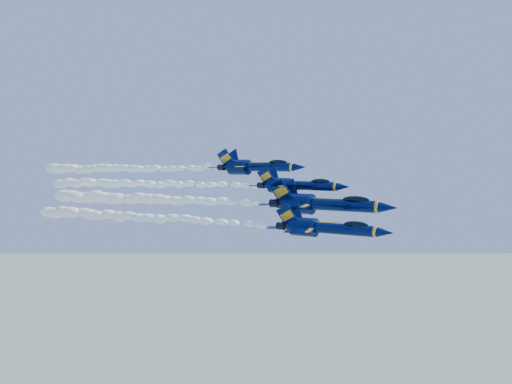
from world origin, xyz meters
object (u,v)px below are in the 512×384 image
Objects in this scene: jet_second at (323,204)px; jet_fourth at (256,167)px; jet_third at (297,185)px; jet_lead at (326,228)px.

jet_fourth is (-20.58, 11.99, 5.30)m from jet_second.
jet_fourth is at bearing 149.78° from jet_second.
jet_third is at bearing -32.30° from jet_fourth.
jet_third is (-11.14, 11.14, 4.87)m from jet_lead.
jet_second is 1.25× the size of jet_third.
jet_fourth reaches higher than jet_second.
jet_lead is at bearing -38.42° from jet_fourth.
jet_third is at bearing 154.90° from jet_second.
jet_second is at bearing -30.22° from jet_fourth.
jet_third reaches higher than jet_second.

